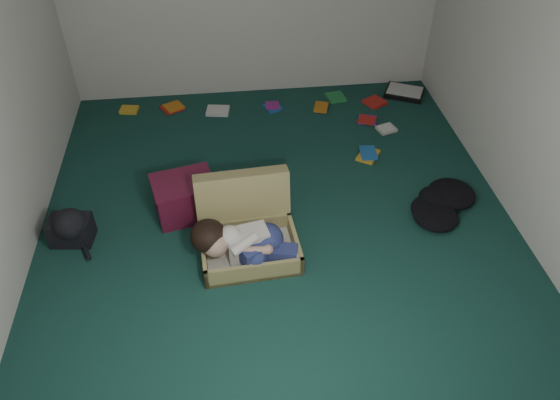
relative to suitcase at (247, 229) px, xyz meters
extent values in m
plane|color=#153E36|center=(0.28, 0.26, -0.17)|extent=(4.50, 4.50, 0.00)
plane|color=silver|center=(0.28, -1.99, 1.13)|extent=(4.50, 0.00, 4.50)
plane|color=silver|center=(2.28, 0.26, 1.13)|extent=(0.00, 4.50, 4.50)
cube|color=tan|center=(0.01, -0.15, -0.08)|extent=(0.80, 0.59, 0.17)
cube|color=beige|center=(0.01, -0.15, -0.13)|extent=(0.73, 0.52, 0.02)
cube|color=tan|center=(-0.01, 0.20, 0.10)|extent=(0.78, 0.28, 0.56)
cube|color=white|center=(-0.01, -0.18, 0.02)|extent=(0.36, 0.25, 0.24)
sphere|color=tan|center=(-0.25, -0.23, 0.08)|extent=(0.21, 0.21, 0.21)
ellipsoid|color=black|center=(-0.30, -0.17, 0.12)|extent=(0.27, 0.29, 0.24)
ellipsoid|color=navy|center=(0.15, -0.15, 0.02)|extent=(0.25, 0.29, 0.24)
cube|color=navy|center=(0.07, -0.28, 0.00)|extent=(0.32, 0.25, 0.15)
cube|color=navy|center=(0.24, -0.28, -0.02)|extent=(0.29, 0.19, 0.12)
sphere|color=white|center=(0.34, -0.24, -0.04)|extent=(0.12, 0.12, 0.12)
sphere|color=white|center=(0.34, -0.32, -0.06)|extent=(0.11, 0.11, 0.11)
cylinder|color=tan|center=(0.05, -0.31, 0.06)|extent=(0.20, 0.08, 0.07)
cube|color=#5B122B|center=(-0.50, 0.44, 0.00)|extent=(0.56, 0.48, 0.33)
cube|color=#5B122B|center=(-0.50, 0.44, 0.17)|extent=(0.59, 0.51, 0.02)
cube|color=black|center=(1.98, 2.21, -0.14)|extent=(0.53, 0.48, 0.05)
cube|color=white|center=(1.98, 2.21, -0.11)|extent=(0.47, 0.42, 0.01)
cube|color=gold|center=(-1.15, 2.21, -0.16)|extent=(0.22, 0.17, 0.02)
cube|color=red|center=(-0.68, 2.21, -0.16)|extent=(0.28, 0.27, 0.02)
cube|color=white|center=(-0.18, 2.07, -0.16)|extent=(0.22, 0.26, 0.02)
cube|color=#2165B3|center=(0.43, 2.08, -0.16)|extent=(0.24, 0.27, 0.02)
cube|color=orange|center=(0.97, 2.02, -0.16)|extent=(0.28, 0.26, 0.02)
cube|color=#248440|center=(1.17, 2.21, -0.16)|extent=(0.24, 0.19, 0.02)
cube|color=#99268B|center=(1.42, 1.71, -0.16)|extent=(0.28, 0.27, 0.02)
cube|color=beige|center=(1.58, 1.50, -0.16)|extent=(0.21, 0.25, 0.02)
cube|color=gold|center=(1.27, 1.07, -0.16)|extent=(0.25, 0.27, 0.02)
cube|color=red|center=(1.59, 2.05, -0.16)|extent=(0.27, 0.25, 0.02)
camera|label=1|loc=(-0.11, -3.17, 3.02)|focal=35.00mm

